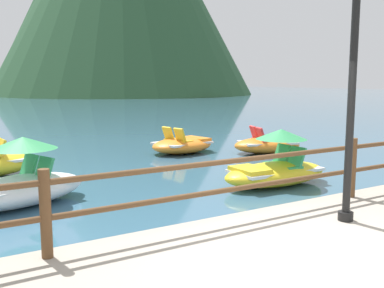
{
  "coord_description": "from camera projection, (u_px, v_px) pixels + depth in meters",
  "views": [
    {
      "loc": [
        -3.38,
        -3.05,
        2.25
      ],
      "look_at": [
        1.49,
        5.0,
        0.9
      ],
      "focal_mm": 41.52,
      "sensor_mm": 36.0,
      "label": 1
    }
  ],
  "objects": [
    {
      "name": "pedal_boat_0",
      "position": [
        268.0,
        145.0,
        13.85
      ],
      "size": [
        2.39,
        1.75,
        0.84
      ],
      "color": "orange",
      "rests_on": "ground"
    },
    {
      "name": "pedal_boat_4",
      "position": [
        276.0,
        168.0,
        9.57
      ],
      "size": [
        2.58,
        1.21,
        1.22
      ],
      "color": "yellow",
      "rests_on": "ground"
    },
    {
      "name": "lamp_post",
      "position": [
        355.0,
        25.0,
        5.56
      ],
      "size": [
        0.28,
        0.28,
        4.23
      ],
      "color": "black",
      "rests_on": "promenade_dock"
    },
    {
      "name": "pedal_boat_2",
      "position": [
        183.0,
        145.0,
        13.88
      ],
      "size": [
        2.34,
        1.78,
        0.83
      ],
      "color": "orange",
      "rests_on": "ground"
    },
    {
      "name": "pedal_boat_1",
      "position": [
        19.0,
        184.0,
        8.02
      ],
      "size": [
        2.84,
        2.05,
        1.24
      ],
      "color": "white",
      "rests_on": "ground"
    },
    {
      "name": "dock_railing",
      "position": [
        231.0,
        178.0,
        5.81
      ],
      "size": [
        23.92,
        0.12,
        0.95
      ],
      "color": "brown",
      "rests_on": "promenade_dock"
    }
  ]
}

